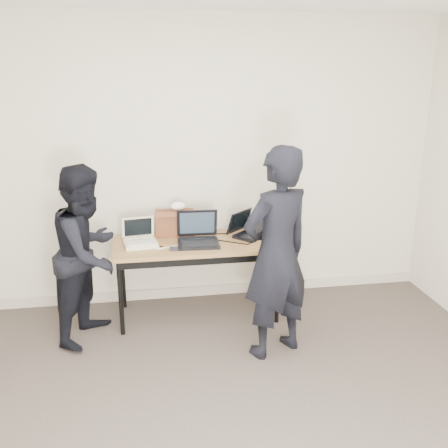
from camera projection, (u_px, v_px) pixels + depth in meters
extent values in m
cube|color=beige|center=(202.00, 164.00, 4.74)|extent=(4.50, 0.05, 2.70)
cube|color=olive|center=(197.00, 244.00, 4.50)|extent=(1.50, 0.65, 0.03)
cylinder|color=black|center=(121.00, 298.00, 4.25)|extent=(0.04, 0.04, 0.68)
cylinder|color=black|center=(278.00, 287.00, 4.46)|extent=(0.04, 0.04, 0.68)
cylinder|color=black|center=(123.00, 274.00, 4.75)|extent=(0.04, 0.04, 0.68)
cylinder|color=black|center=(264.00, 265.00, 4.96)|extent=(0.04, 0.04, 0.68)
cube|color=black|center=(201.00, 261.00, 4.25)|extent=(1.40, 0.02, 0.06)
cube|color=beige|center=(141.00, 244.00, 4.40)|extent=(0.31, 0.27, 0.03)
cube|color=beige|center=(141.00, 243.00, 4.37)|extent=(0.25, 0.16, 0.01)
cube|color=beige|center=(138.00, 227.00, 4.49)|extent=(0.29, 0.09, 0.20)
cube|color=black|center=(138.00, 227.00, 4.48)|extent=(0.25, 0.07, 0.16)
cube|color=beige|center=(139.00, 238.00, 4.50)|extent=(0.25, 0.05, 0.02)
cube|color=black|center=(199.00, 244.00, 4.41)|extent=(0.38, 0.29, 0.02)
cube|color=black|center=(199.00, 243.00, 4.38)|extent=(0.31, 0.17, 0.01)
cube|color=black|center=(197.00, 223.00, 4.54)|extent=(0.37, 0.10, 0.26)
cube|color=#26333F|center=(197.00, 223.00, 4.53)|extent=(0.32, 0.08, 0.21)
cube|color=black|center=(198.00, 237.00, 4.54)|extent=(0.33, 0.03, 0.02)
cube|color=black|center=(252.00, 235.00, 4.64)|extent=(0.38, 0.38, 0.02)
cube|color=black|center=(254.00, 235.00, 4.62)|extent=(0.27, 0.26, 0.01)
cube|color=black|center=(239.00, 221.00, 4.69)|extent=(0.28, 0.27, 0.21)
cube|color=black|center=(240.00, 221.00, 4.68)|extent=(0.24, 0.22, 0.17)
cube|color=black|center=(242.00, 232.00, 4.70)|extent=(0.21, 0.20, 0.02)
cube|color=#582D17|center=(175.00, 223.00, 4.64)|extent=(0.36, 0.16, 0.24)
cube|color=#582D17|center=(175.00, 215.00, 4.55)|extent=(0.36, 0.08, 0.07)
cube|color=#582D17|center=(192.00, 224.00, 4.67)|extent=(0.02, 0.10, 0.02)
ellipsoid|color=white|center=(178.00, 206.00, 4.59)|extent=(0.14, 0.12, 0.08)
cube|color=black|center=(261.00, 226.00, 4.74)|extent=(0.23, 0.20, 0.13)
cube|color=black|center=(174.00, 249.00, 4.29)|extent=(0.08, 0.05, 0.03)
cube|color=black|center=(150.00, 243.00, 4.46)|extent=(0.23, 0.25, 0.01)
cube|color=silver|center=(171.00, 246.00, 4.37)|extent=(0.26, 0.11, 0.01)
cube|color=silver|center=(197.00, 246.00, 4.37)|extent=(0.19, 0.18, 0.01)
cube|color=black|center=(230.00, 242.00, 4.48)|extent=(0.29, 0.19, 0.01)
cube|color=black|center=(215.00, 234.00, 4.70)|extent=(0.25, 0.01, 0.01)
cube|color=black|center=(255.00, 240.00, 4.53)|extent=(0.18, 0.21, 0.01)
imported|color=black|center=(276.00, 254.00, 3.85)|extent=(0.73, 0.62, 1.69)
imported|color=black|center=(88.00, 254.00, 4.13)|extent=(0.82, 0.90, 1.50)
cube|color=#B5A996|center=(205.00, 290.00, 5.09)|extent=(4.50, 0.03, 0.10)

